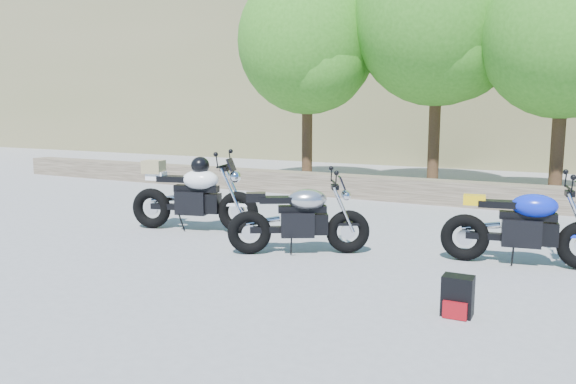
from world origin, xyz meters
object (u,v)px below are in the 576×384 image
(silver_bike, at_px, (300,219))
(blue_bike, at_px, (524,227))
(white_bike, at_px, (193,194))
(backpack, at_px, (457,297))

(silver_bike, height_order, blue_bike, blue_bike)
(silver_bike, xyz_separation_m, blue_bike, (2.80, 0.81, 0.01))
(white_bike, relative_size, blue_bike, 1.08)
(blue_bike, xyz_separation_m, backpack, (-0.38, -2.22, -0.31))
(white_bike, distance_m, blue_bike, 5.04)
(silver_bike, relative_size, backpack, 4.52)
(silver_bike, height_order, white_bike, white_bike)
(blue_bike, relative_size, backpack, 5.14)
(blue_bike, bearing_deg, silver_bike, -173.09)
(silver_bike, distance_m, blue_bike, 2.91)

